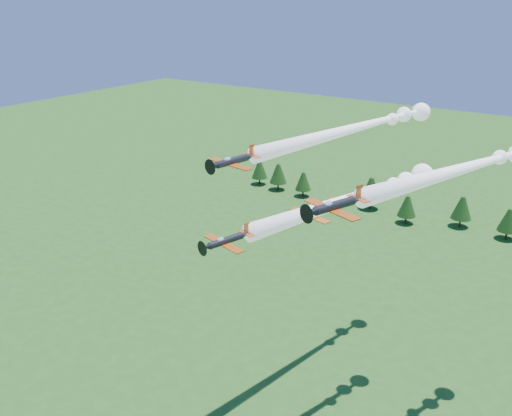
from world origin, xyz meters
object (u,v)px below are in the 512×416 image
Objects in this scene: plane_lead at (363,195)px; plane_right at (471,166)px; plane_left at (361,126)px; plane_slot at (312,213)px.

plane_lead is 0.97× the size of plane_right.
plane_right is at bearing -12.11° from plane_left.
plane_lead is at bearing -137.71° from plane_right.
plane_right is at bearing 38.38° from plane_lead.
plane_right reaches higher than plane_slot.
plane_slot is (-3.46, -10.15, -0.51)m from plane_lead.
plane_left is 6.78× the size of plane_slot.
plane_lead reaches higher than plane_slot.
plane_lead is 16.33m from plane_right.
plane_lead is 0.83× the size of plane_left.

